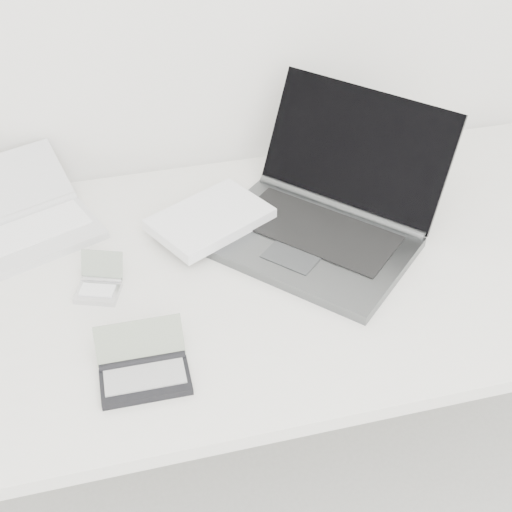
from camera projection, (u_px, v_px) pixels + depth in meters
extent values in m
cube|color=white|center=(265.00, 270.00, 1.45)|extent=(1.60, 0.80, 0.03)
cylinder|color=silver|center=(481.00, 248.00, 2.09)|extent=(0.04, 0.04, 0.70)
cube|color=#515355|center=(307.00, 244.00, 1.48)|extent=(0.48, 0.49, 0.02)
cube|color=black|center=(317.00, 230.00, 1.49)|extent=(0.34, 0.35, 0.00)
cube|color=black|center=(357.00, 149.00, 1.53)|extent=(0.37, 0.38, 0.24)
cylinder|color=#515355|center=(339.00, 207.00, 1.56)|extent=(0.29, 0.31, 0.02)
cube|color=#393B3E|center=(291.00, 257.00, 1.43)|extent=(0.12, 0.13, 0.00)
cube|color=white|center=(210.00, 219.00, 1.51)|extent=(0.28, 0.25, 0.02)
cube|color=white|center=(210.00, 214.00, 1.50)|extent=(0.28, 0.24, 0.00)
cube|color=silver|center=(40.00, 236.00, 1.50)|extent=(0.28, 0.24, 0.02)
cube|color=white|center=(36.00, 228.00, 1.51)|extent=(0.23, 0.17, 0.00)
cube|color=silver|center=(10.00, 184.00, 1.56)|extent=(0.27, 0.21, 0.09)
cylinder|color=silver|center=(25.00, 214.00, 1.55)|extent=(0.23, 0.10, 0.02)
cube|color=silver|center=(98.00, 293.00, 1.37)|extent=(0.10, 0.09, 0.01)
cube|color=white|center=(97.00, 290.00, 1.37)|extent=(0.07, 0.05, 0.00)
cube|color=#95A395|center=(102.00, 265.00, 1.38)|extent=(0.09, 0.05, 0.05)
cylinder|color=silver|center=(102.00, 280.00, 1.39)|extent=(0.08, 0.04, 0.01)
cube|color=black|center=(146.00, 382.00, 1.20)|extent=(0.15, 0.08, 0.01)
cube|color=gray|center=(145.00, 377.00, 1.19)|extent=(0.14, 0.06, 0.00)
cube|color=slate|center=(139.00, 341.00, 1.22)|extent=(0.15, 0.05, 0.06)
cylinder|color=black|center=(143.00, 362.00, 1.22)|extent=(0.15, 0.02, 0.02)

